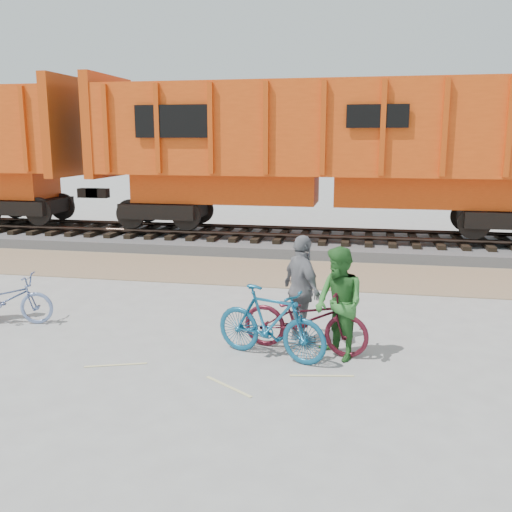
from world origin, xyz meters
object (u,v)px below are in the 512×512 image
Objects in this scene: bicycle_teal at (271,323)px; hopper_car_center at (327,148)px; bicycle_maroon at (305,319)px; bicycle_blue at (4,299)px; person_woman at (302,289)px; person_man at (339,304)px.

hopper_car_center is at bearing 18.75° from bicycle_teal.
bicycle_maroon is (0.48, 0.38, -0.03)m from bicycle_teal.
bicycle_blue is 5.33m from person_woman.
hopper_car_center is 9.04m from bicycle_maroon.
person_woman is (-0.10, 0.40, 0.36)m from bicycle_maroon.
person_woman is at bearing -170.67° from person_man.
bicycle_maroon is at bearing -146.48° from person_man.
bicycle_maroon is at bearing 158.75° from person_woman.
person_man is at bearing -84.30° from hopper_car_center.
bicycle_teal reaches higher than bicycle_blue.
person_woman reaches higher than bicycle_blue.
bicycle_teal is (-0.12, -9.06, -2.45)m from hopper_car_center.
bicycle_teal is (4.94, -0.68, 0.10)m from bicycle_blue.
bicycle_blue is 5.42m from bicycle_maroon.
person_woman reaches higher than bicycle_maroon.
bicycle_teal is at bearing 118.82° from person_woman.
person_man is (0.88, -8.86, -2.16)m from hopper_car_center.
hopper_car_center reaches higher than bicycle_blue.
hopper_car_center reaches higher than bicycle_teal.
hopper_car_center is 9.39m from bicycle_teal.
bicycle_blue is at bearing -132.66° from person_man.
hopper_car_center is 8.15× the size of bicycle_blue.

